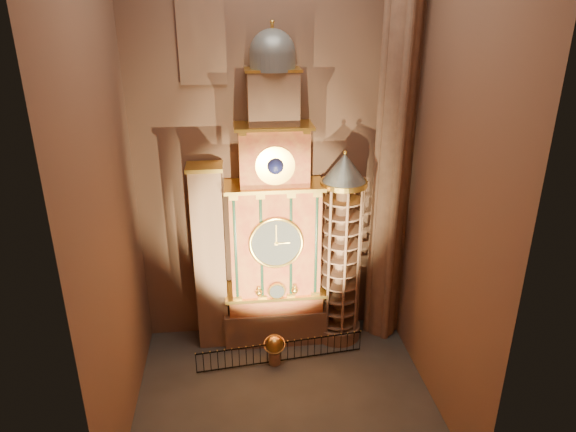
{
  "coord_description": "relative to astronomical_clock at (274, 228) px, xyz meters",
  "views": [
    {
      "loc": [
        -2.03,
        -19.32,
        17.34
      ],
      "look_at": [
        0.49,
        3.0,
        8.15
      ],
      "focal_mm": 32.0,
      "sensor_mm": 36.0,
      "label": 1
    }
  ],
  "objects": [
    {
      "name": "floor",
      "position": [
        0.0,
        -4.96,
        -6.68
      ],
      "size": [
        14.0,
        14.0,
        0.0
      ],
      "primitive_type": "plane",
      "color": "#383330",
      "rests_on": "ground"
    },
    {
      "name": "celestial_globe",
      "position": [
        -0.26,
        -2.36,
        -5.69
      ],
      "size": [
        1.28,
        1.22,
        1.64
      ],
      "color": "#8C634C",
      "rests_on": "floor"
    },
    {
      "name": "iron_railing",
      "position": [
        0.07,
        -2.31,
        -6.04
      ],
      "size": [
        8.7,
        1.02,
        1.17
      ],
      "color": "black",
      "rests_on": "floor"
    },
    {
      "name": "wall_right",
      "position": [
        7.0,
        -4.96,
        4.32
      ],
      "size": [
        0.0,
        22.0,
        22.0
      ],
      "primitive_type": "plane",
      "rotation": [
        1.57,
        0.0,
        -1.57
      ],
      "color": "brown",
      "rests_on": "floor"
    },
    {
      "name": "stained_glass_window",
      "position": [
        -3.2,
        0.95,
        9.82
      ],
      "size": [
        2.2,
        0.14,
        5.2
      ],
      "color": "navy",
      "rests_on": "wall_back"
    },
    {
      "name": "astronomical_clock",
      "position": [
        0.0,
        0.0,
        0.0
      ],
      "size": [
        5.6,
        2.41,
        16.7
      ],
      "color": "#8C634C",
      "rests_on": "floor"
    },
    {
      "name": "wall_left",
      "position": [
        -7.0,
        -4.96,
        4.32
      ],
      "size": [
        0.0,
        22.0,
        22.0
      ],
      "primitive_type": "plane",
      "rotation": [
        1.57,
        0.0,
        1.57
      ],
      "color": "brown",
      "rests_on": "floor"
    },
    {
      "name": "portrait_tower",
      "position": [
        -3.4,
        0.02,
        -1.53
      ],
      "size": [
        1.8,
        1.6,
        10.2
      ],
      "color": "#8C634C",
      "rests_on": "floor"
    },
    {
      "name": "stair_turret",
      "position": [
        3.5,
        -0.26,
        -1.41
      ],
      "size": [
        2.5,
        2.5,
        10.8
      ],
      "color": "#8C634C",
      "rests_on": "floor"
    },
    {
      "name": "wall_back",
      "position": [
        0.0,
        1.04,
        4.32
      ],
      "size": [
        22.0,
        0.0,
        22.0
      ],
      "primitive_type": "plane",
      "rotation": [
        1.57,
        0.0,
        0.0
      ],
      "color": "brown",
      "rests_on": "floor"
    },
    {
      "name": "gothic_pier",
      "position": [
        6.1,
        0.04,
        4.32
      ],
      "size": [
        2.04,
        2.04,
        22.0
      ],
      "color": "#8C634C",
      "rests_on": "floor"
    }
  ]
}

